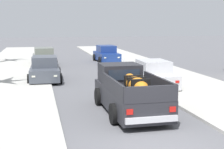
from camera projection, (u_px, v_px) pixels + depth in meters
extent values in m
cube|color=beige|center=(7.00, 83.00, 19.95)|extent=(5.12, 60.00, 0.12)
cube|color=beige|center=(167.00, 77.00, 22.16)|extent=(5.12, 60.00, 0.12)
cube|color=silver|center=(27.00, 82.00, 20.20)|extent=(0.16, 60.00, 0.10)
cube|color=silver|center=(151.00, 78.00, 21.91)|extent=(0.16, 60.00, 0.10)
cube|color=#28282D|center=(130.00, 98.00, 13.45)|extent=(1.98, 5.12, 0.80)
cube|color=#28282D|center=(120.00, 73.00, 14.86)|extent=(1.74, 1.52, 0.80)
cube|color=#283342|center=(124.00, 75.00, 14.13)|extent=(1.38, 0.08, 0.44)
cube|color=#283342|center=(116.00, 70.00, 15.59)|extent=(1.46, 0.08, 0.48)
cube|color=#28282D|center=(113.00, 86.00, 12.31)|extent=(0.14, 3.30, 0.56)
cube|color=#28282D|center=(159.00, 84.00, 12.72)|extent=(0.14, 3.30, 0.56)
cube|color=#28282D|center=(151.00, 94.00, 10.93)|extent=(1.88, 0.12, 0.56)
cube|color=silver|center=(152.00, 120.00, 10.97)|extent=(1.83, 0.14, 0.20)
cylinder|color=black|center=(99.00, 96.00, 14.73)|extent=(0.27, 0.76, 0.76)
cylinder|color=black|center=(141.00, 94.00, 15.17)|extent=(0.27, 0.76, 0.76)
cylinder|color=black|center=(114.00, 114.00, 11.91)|extent=(0.27, 0.76, 0.76)
cylinder|color=black|center=(165.00, 111.00, 12.35)|extent=(0.27, 0.76, 0.76)
cube|color=red|center=(130.00, 112.00, 10.78)|extent=(0.22, 0.04, 0.18)
cube|color=red|center=(173.00, 109.00, 11.12)|extent=(0.22, 0.04, 0.18)
ellipsoid|color=orange|center=(137.00, 85.00, 12.43)|extent=(0.72, 1.71, 0.60)
sphere|color=orange|center=(130.00, 79.00, 13.34)|extent=(0.44, 0.44, 0.44)
cube|color=black|center=(141.00, 87.00, 11.99)|extent=(0.72, 0.13, 0.61)
cube|color=black|center=(137.00, 85.00, 12.43)|extent=(0.72, 0.13, 0.61)
cube|color=black|center=(133.00, 83.00, 12.88)|extent=(0.72, 0.13, 0.61)
cube|color=navy|center=(106.00, 56.00, 31.23)|extent=(1.87, 4.24, 0.72)
cube|color=navy|center=(106.00, 49.00, 31.23)|extent=(1.57, 2.14, 0.64)
cube|color=#283342|center=(109.00, 50.00, 30.30)|extent=(1.37, 0.11, 0.52)
cube|color=#283342|center=(104.00, 48.00, 32.16)|extent=(1.34, 0.11, 0.50)
cylinder|color=black|center=(119.00, 60.00, 30.24)|extent=(0.24, 0.65, 0.64)
cylinder|color=black|center=(100.00, 60.00, 29.80)|extent=(0.24, 0.65, 0.64)
cylinder|color=black|center=(112.00, 57.00, 32.73)|extent=(0.24, 0.65, 0.64)
cylinder|color=black|center=(94.00, 57.00, 32.30)|extent=(0.24, 0.65, 0.64)
cube|color=red|center=(108.00, 53.00, 33.39)|extent=(0.20, 0.05, 0.12)
cube|color=white|center=(119.00, 57.00, 29.35)|extent=(0.20, 0.05, 0.10)
cube|color=red|center=(95.00, 53.00, 33.09)|extent=(0.20, 0.05, 0.12)
cube|color=white|center=(105.00, 58.00, 29.05)|extent=(0.20, 0.05, 0.10)
cube|color=#474C56|center=(45.00, 72.00, 20.98)|extent=(1.90, 4.26, 0.72)
cube|color=#474C56|center=(45.00, 61.00, 20.97)|extent=(1.59, 2.15, 0.64)
cube|color=#283342|center=(44.00, 63.00, 20.03)|extent=(1.37, 0.13, 0.52)
cube|color=#283342|center=(45.00, 60.00, 21.92)|extent=(1.34, 0.13, 0.50)
cylinder|color=black|center=(60.00, 78.00, 19.91)|extent=(0.24, 0.65, 0.64)
cylinder|color=black|center=(29.00, 79.00, 19.58)|extent=(0.24, 0.65, 0.64)
cylinder|color=black|center=(59.00, 72.00, 22.44)|extent=(0.24, 0.65, 0.64)
cylinder|color=black|center=(31.00, 73.00, 22.11)|extent=(0.24, 0.65, 0.64)
cube|color=red|center=(55.00, 66.00, 23.13)|extent=(0.20, 0.05, 0.12)
cube|color=white|center=(55.00, 76.00, 19.03)|extent=(0.20, 0.05, 0.10)
cube|color=red|center=(36.00, 67.00, 22.90)|extent=(0.20, 0.05, 0.12)
cube|color=white|center=(33.00, 77.00, 18.81)|extent=(0.20, 0.05, 0.10)
cube|color=silver|center=(152.00, 78.00, 18.85)|extent=(1.86, 4.24, 0.72)
cube|color=silver|center=(153.00, 66.00, 18.65)|extent=(1.57, 2.14, 0.64)
cube|color=#283342|center=(148.00, 64.00, 19.60)|extent=(1.37, 0.11, 0.52)
cube|color=#283342|center=(159.00, 69.00, 17.72)|extent=(1.34, 0.11, 0.50)
cylinder|color=black|center=(131.00, 78.00, 19.98)|extent=(0.24, 0.65, 0.64)
cylinder|color=black|center=(160.00, 77.00, 20.32)|extent=(0.24, 0.65, 0.64)
cylinder|color=black|center=(144.00, 86.00, 17.45)|extent=(0.24, 0.65, 0.64)
cylinder|color=black|center=(176.00, 85.00, 17.80)|extent=(0.24, 0.65, 0.64)
cube|color=red|center=(154.00, 83.00, 16.67)|extent=(0.20, 0.04, 0.12)
cube|color=white|center=(133.00, 72.00, 20.77)|extent=(0.20, 0.04, 0.10)
cube|color=red|center=(177.00, 82.00, 16.91)|extent=(0.20, 0.04, 0.12)
cube|color=white|center=(151.00, 71.00, 21.01)|extent=(0.20, 0.04, 0.10)
cube|color=slate|center=(44.00, 59.00, 28.58)|extent=(1.92, 4.26, 0.72)
cube|color=slate|center=(44.00, 51.00, 28.38)|extent=(1.60, 2.16, 0.64)
cube|color=#283342|center=(43.00, 51.00, 29.31)|extent=(1.37, 0.13, 0.52)
cube|color=#283342|center=(44.00, 53.00, 27.45)|extent=(1.34, 0.13, 0.50)
cylinder|color=black|center=(33.00, 60.00, 29.62)|extent=(0.24, 0.65, 0.64)
cylinder|color=black|center=(53.00, 60.00, 30.08)|extent=(0.24, 0.65, 0.64)
cylinder|color=black|center=(34.00, 64.00, 27.14)|extent=(0.24, 0.65, 0.64)
cylinder|color=black|center=(56.00, 63.00, 27.59)|extent=(0.24, 0.65, 0.64)
cube|color=red|center=(37.00, 61.00, 26.38)|extent=(0.20, 0.05, 0.12)
cube|color=white|center=(36.00, 56.00, 30.42)|extent=(0.20, 0.05, 0.10)
cube|color=red|center=(53.00, 60.00, 26.70)|extent=(0.20, 0.05, 0.12)
cube|color=white|center=(49.00, 56.00, 30.74)|extent=(0.20, 0.05, 0.10)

